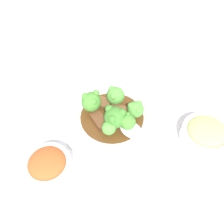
# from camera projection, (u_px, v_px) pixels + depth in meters

# --- Properties ---
(ground_plane) EXTENTS (4.00, 4.00, 0.00)m
(ground_plane) POSITION_uv_depth(u_px,v_px,m) (112.00, 120.00, 0.68)
(ground_plane) COLOR silver
(main_plate) EXTENTS (0.26, 0.26, 0.02)m
(main_plate) POSITION_uv_depth(u_px,v_px,m) (112.00, 118.00, 0.67)
(main_plate) COLOR white
(main_plate) RESTS_ON ground_plane
(beef_strip_0) EXTENTS (0.05, 0.06, 0.01)m
(beef_strip_0) POSITION_uv_depth(u_px,v_px,m) (99.00, 120.00, 0.65)
(beef_strip_0) COLOR #56331E
(beef_strip_0) RESTS_ON main_plate
(beef_strip_1) EXTENTS (0.04, 0.05, 0.01)m
(beef_strip_1) POSITION_uv_depth(u_px,v_px,m) (102.00, 102.00, 0.68)
(beef_strip_1) COLOR brown
(beef_strip_1) RESTS_ON main_plate
(beef_strip_2) EXTENTS (0.03, 0.07, 0.01)m
(beef_strip_2) POSITION_uv_depth(u_px,v_px,m) (122.00, 112.00, 0.67)
(beef_strip_2) COLOR brown
(beef_strip_2) RESTS_ON main_plate
(broccoli_floret_0) EXTENTS (0.05, 0.05, 0.06)m
(broccoli_floret_0) POSITION_uv_depth(u_px,v_px,m) (115.00, 117.00, 0.62)
(broccoli_floret_0) COLOR #8EB756
(broccoli_floret_0) RESTS_ON main_plate
(broccoli_floret_1) EXTENTS (0.05, 0.05, 0.06)m
(broccoli_floret_1) POSITION_uv_depth(u_px,v_px,m) (92.00, 100.00, 0.65)
(broccoli_floret_1) COLOR #8EB756
(broccoli_floret_1) RESTS_ON main_plate
(broccoli_floret_2) EXTENTS (0.03, 0.03, 0.04)m
(broccoli_floret_2) POSITION_uv_depth(u_px,v_px,m) (109.00, 128.00, 0.61)
(broccoli_floret_2) COLOR #8EB756
(broccoli_floret_2) RESTS_ON main_plate
(broccoli_floret_3) EXTENTS (0.05, 0.05, 0.05)m
(broccoli_floret_3) POSITION_uv_depth(u_px,v_px,m) (116.00, 95.00, 0.67)
(broccoli_floret_3) COLOR #7FA84C
(broccoli_floret_3) RESTS_ON main_plate
(broccoli_floret_4) EXTENTS (0.04, 0.04, 0.05)m
(broccoli_floret_4) POSITION_uv_depth(u_px,v_px,m) (136.00, 109.00, 0.64)
(broccoli_floret_4) COLOR #7FA84C
(broccoli_floret_4) RESTS_ON main_plate
(broccoli_floret_5) EXTENTS (0.04, 0.04, 0.05)m
(broccoli_floret_5) POSITION_uv_depth(u_px,v_px,m) (128.00, 122.00, 0.62)
(broccoli_floret_5) COLOR #8EB756
(broccoli_floret_5) RESTS_ON main_plate
(serving_spoon) EXTENTS (0.11, 0.21, 0.01)m
(serving_spoon) POSITION_uv_depth(u_px,v_px,m) (136.00, 134.00, 0.62)
(serving_spoon) COLOR silver
(serving_spoon) RESTS_ON main_plate
(side_bowl_kimchi) EXTENTS (0.10, 0.10, 0.06)m
(side_bowl_kimchi) POSITION_uv_depth(u_px,v_px,m) (48.00, 166.00, 0.57)
(side_bowl_kimchi) COLOR white
(side_bowl_kimchi) RESTS_ON ground_plane
(side_bowl_appetizer) EXTENTS (0.12, 0.12, 0.05)m
(side_bowl_appetizer) POSITION_uv_depth(u_px,v_px,m) (206.00, 134.00, 0.62)
(side_bowl_appetizer) COLOR white
(side_bowl_appetizer) RESTS_ON ground_plane
(sauce_dish) EXTENTS (0.08, 0.08, 0.01)m
(sauce_dish) POSITION_uv_depth(u_px,v_px,m) (66.00, 76.00, 0.77)
(sauce_dish) COLOR white
(sauce_dish) RESTS_ON ground_plane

